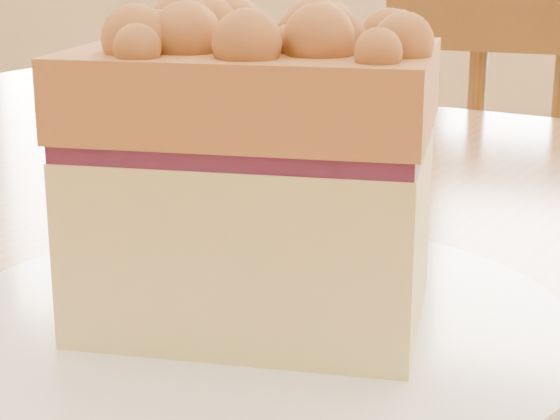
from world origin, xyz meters
name	(u,v)px	position (x,y,z in m)	size (l,w,h in m)	color
cafe_table_main	(300,385)	(-0.11, 0.29, 0.66)	(1.42, 1.12, 0.75)	#A57040
cafe_chair_main	(551,342)	(0.03, 0.91, 0.44)	(0.41, 0.41, 0.86)	brown
plate	(257,341)	(-0.08, 0.12, 0.76)	(0.24, 0.24, 0.02)	white
cake_slice	(250,166)	(-0.08, 0.12, 0.83)	(0.14, 0.10, 0.12)	#F2D589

